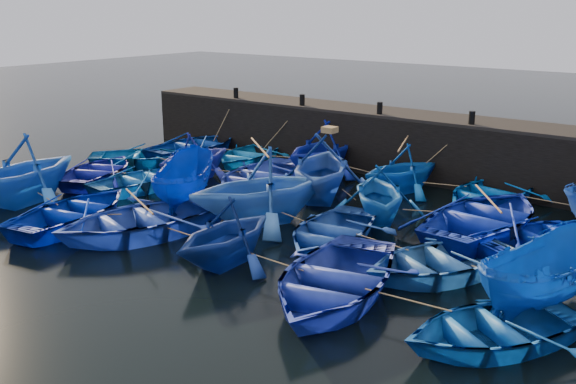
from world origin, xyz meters
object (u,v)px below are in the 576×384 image
Objects in this scene: wooden_crate at (330,130)px; boat_13 at (100,170)px; boat_8 at (259,176)px; boat_0 at (196,145)px; boat_20 at (22,170)px.

boat_13 is at bearing -159.60° from wooden_crate.
boat_0 is at bearing 149.22° from boat_8.
boat_8 is at bearing -176.12° from boat_13.
boat_13 is (0.03, -5.65, -0.08)m from boat_0.
boat_0 is at bearing 81.58° from boat_20.
wooden_crate is (3.10, 0.31, 2.15)m from boat_8.
boat_0 is 9.25m from boat_20.
boat_13 is 9.92m from wooden_crate.
boat_0 is 1.10× the size of boat_20.
boat_20 reaches higher than boat_0.
boat_8 is 8.75m from boat_20.
boat_0 is at bearing 165.93° from wooden_crate.
boat_20 reaches higher than boat_13.
boat_0 is 1.18× the size of boat_13.
wooden_crate is (9.06, 3.37, 2.22)m from boat_13.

